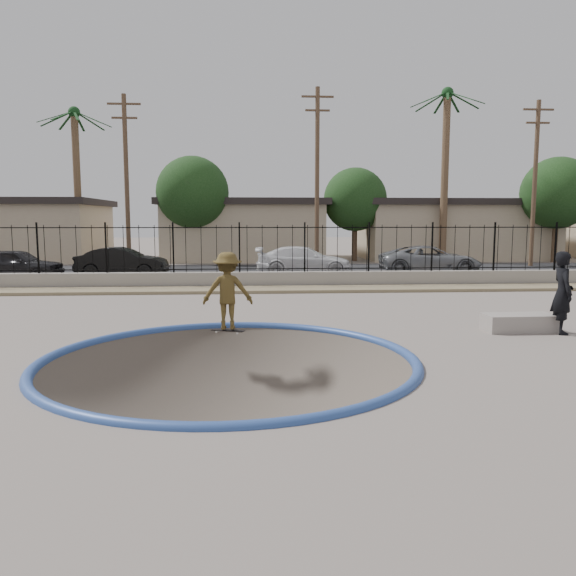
# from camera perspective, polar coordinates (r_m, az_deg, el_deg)

# --- Properties ---
(ground) EXTENTS (120.00, 120.00, 2.20)m
(ground) POSITION_cam_1_polar(r_m,az_deg,el_deg) (23.49, -4.81, -2.12)
(ground) COLOR slate
(ground) RESTS_ON ground
(bowl_pit) EXTENTS (6.84, 6.84, 1.80)m
(bowl_pit) POSITION_cam_1_polar(r_m,az_deg,el_deg) (10.53, -6.00, -7.37)
(bowl_pit) COLOR #494138
(bowl_pit) RESTS_ON ground
(coping_ring) EXTENTS (7.04, 7.04, 0.20)m
(coping_ring) POSITION_cam_1_polar(r_m,az_deg,el_deg) (10.53, -6.00, -7.37)
(coping_ring) COLOR #2D4C93
(coping_ring) RESTS_ON ground
(rock_strip) EXTENTS (42.00, 1.60, 0.11)m
(rock_strip) POSITION_cam_1_polar(r_m,az_deg,el_deg) (20.56, -4.96, -0.17)
(rock_strip) COLOR #968562
(rock_strip) RESTS_ON ground
(retaining_wall) EXTENTS (42.00, 0.45, 0.60)m
(retaining_wall) POSITION_cam_1_polar(r_m,az_deg,el_deg) (21.62, -4.92, 0.84)
(retaining_wall) COLOR gray
(retaining_wall) RESTS_ON ground
(fence) EXTENTS (40.00, 0.04, 1.80)m
(fence) POSITION_cam_1_polar(r_m,az_deg,el_deg) (21.53, -4.95, 4.01)
(fence) COLOR black
(fence) RESTS_ON retaining_wall
(street) EXTENTS (90.00, 8.00, 0.04)m
(street) POSITION_cam_1_polar(r_m,az_deg,el_deg) (28.31, -4.67, 1.71)
(street) COLOR black
(street) RESTS_ON ground
(house_west) EXTENTS (11.60, 8.60, 3.90)m
(house_west) POSITION_cam_1_polar(r_m,az_deg,el_deg) (40.72, -26.22, 5.37)
(house_west) COLOR tan
(house_west) RESTS_ON ground
(house_center) EXTENTS (10.60, 8.60, 3.90)m
(house_center) POSITION_cam_1_polar(r_m,az_deg,el_deg) (37.70, -4.51, 6.00)
(house_center) COLOR tan
(house_center) RESTS_ON ground
(house_east) EXTENTS (12.60, 8.60, 3.90)m
(house_east) POSITION_cam_1_polar(r_m,az_deg,el_deg) (40.08, 16.05, 5.80)
(house_east) COLOR tan
(house_east) RESTS_ON ground
(palm_mid) EXTENTS (2.30, 2.30, 9.30)m
(palm_mid) POSITION_cam_1_polar(r_m,az_deg,el_deg) (36.93, -20.75, 12.88)
(palm_mid) COLOR brown
(palm_mid) RESTS_ON ground
(palm_right) EXTENTS (2.30, 2.30, 10.30)m
(palm_right) POSITION_cam_1_polar(r_m,az_deg,el_deg) (35.48, 15.75, 14.37)
(palm_right) COLOR brown
(palm_right) RESTS_ON ground
(utility_pole_left) EXTENTS (1.70, 0.24, 9.00)m
(utility_pole_left) POSITION_cam_1_polar(r_m,az_deg,el_deg) (30.94, -16.09, 10.60)
(utility_pole_left) COLOR #473323
(utility_pole_left) RESTS_ON ground
(utility_pole_mid) EXTENTS (1.70, 0.24, 9.50)m
(utility_pole_mid) POSITION_cam_1_polar(r_m,az_deg,el_deg) (30.50, 2.97, 11.39)
(utility_pole_mid) COLOR #473323
(utility_pole_mid) RESTS_ON ground
(utility_pole_right) EXTENTS (1.70, 0.24, 9.00)m
(utility_pole_right) POSITION_cam_1_polar(r_m,az_deg,el_deg) (34.05, 23.78, 9.93)
(utility_pole_right) COLOR #473323
(utility_pole_right) RESTS_ON ground
(street_tree_left) EXTENTS (4.32, 4.32, 6.36)m
(street_tree_left) POSITION_cam_1_polar(r_m,az_deg,el_deg) (34.40, -9.68, 9.52)
(street_tree_left) COLOR #473323
(street_tree_left) RESTS_ON ground
(street_tree_mid) EXTENTS (3.96, 3.96, 5.83)m
(street_tree_mid) POSITION_cam_1_polar(r_m,az_deg,el_deg) (35.83, 6.83, 8.90)
(street_tree_mid) COLOR #473323
(street_tree_mid) RESTS_ON ground
(street_tree_right) EXTENTS (4.32, 4.32, 6.36)m
(street_tree_right) POSITION_cam_1_polar(r_m,az_deg,el_deg) (38.08, 25.68, 8.68)
(street_tree_right) COLOR #473323
(street_tree_right) RESTS_ON ground
(skater) EXTENTS (1.16, 0.69, 1.77)m
(skater) POSITION_cam_1_polar(r_m,az_deg,el_deg) (12.92, -6.15, -0.70)
(skater) COLOR brown
(skater) RESTS_ON ground
(skateboard) EXTENTS (0.80, 0.45, 0.07)m
(skateboard) POSITION_cam_1_polar(r_m,az_deg,el_deg) (13.05, -6.11, -4.31)
(skateboard) COLOR black
(skateboard) RESTS_ON ground
(videographer) EXTENTS (0.55, 0.75, 1.89)m
(videographer) POSITION_cam_1_polar(r_m,az_deg,el_deg) (14.21, 26.12, -0.44)
(videographer) COLOR black
(videographer) RESTS_ON ground
(concrete_ledge) EXTENTS (1.61, 0.73, 0.40)m
(concrete_ledge) POSITION_cam_1_polar(r_m,az_deg,el_deg) (14.22, 22.37, -3.28)
(concrete_ledge) COLOR gray
(concrete_ledge) RESTS_ON ground
(car_a) EXTENTS (4.02, 1.88, 1.33)m
(car_a) POSITION_cam_1_polar(r_m,az_deg,el_deg) (26.82, -25.91, 2.21)
(car_a) COLOR black
(car_a) RESTS_ON street
(car_b) EXTENTS (4.09, 1.63, 1.32)m
(car_b) POSITION_cam_1_polar(r_m,az_deg,el_deg) (26.35, -16.49, 2.54)
(car_b) COLOR black
(car_b) RESTS_ON street
(car_c) EXTENTS (4.62, 2.13, 1.31)m
(car_c) POSITION_cam_1_polar(r_m,az_deg,el_deg) (26.38, 1.63, 2.81)
(car_c) COLOR white
(car_c) RESTS_ON street
(car_d) EXTENTS (4.86, 2.40, 1.33)m
(car_d) POSITION_cam_1_polar(r_m,az_deg,el_deg) (27.62, 14.23, 2.81)
(car_d) COLOR gray
(car_d) RESTS_ON street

